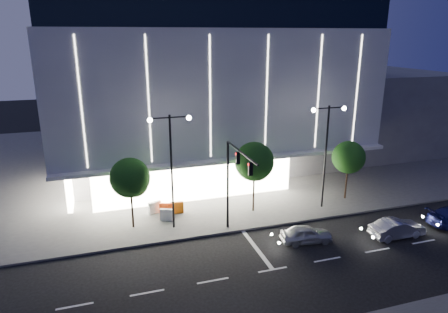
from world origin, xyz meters
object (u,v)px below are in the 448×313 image
at_px(traffic_mast, 234,174).
at_px(barrier_a, 166,209).
at_px(tree_mid, 254,164).
at_px(barrier_b, 155,207).
at_px(car_second, 397,228).
at_px(barrier_c, 177,208).
at_px(street_lamp_west, 171,156).
at_px(street_lamp_east, 327,142).
at_px(tree_left, 130,180).
at_px(car_lead, 306,234).
at_px(tree_right, 349,159).
at_px(barrier_d, 167,215).

xyz_separation_m(traffic_mast, barrier_a, (-4.17, 5.10, -4.38)).
distance_m(tree_mid, barrier_b, 9.10).
bearing_deg(car_second, barrier_c, 60.03).
relative_size(tree_mid, barrier_b, 5.59).
height_order(barrier_b, barrier_c, same).
relative_size(barrier_a, barrier_c, 1.00).
xyz_separation_m(street_lamp_west, barrier_a, (-0.17, 2.44, -5.31)).
xyz_separation_m(street_lamp_east, barrier_a, (-13.17, 2.44, -5.31)).
bearing_deg(barrier_c, tree_left, -154.31).
relative_size(street_lamp_east, car_second, 2.15).
height_order(street_lamp_west, barrier_c, street_lamp_west).
distance_m(tree_left, car_lead, 13.60).
relative_size(car_second, barrier_a, 3.81).
xyz_separation_m(traffic_mast, street_lamp_east, (9.00, 2.66, 0.93)).
bearing_deg(barrier_c, tree_mid, -7.98).
distance_m(tree_right, car_lead, 9.94).
bearing_deg(car_lead, tree_mid, 24.24).
xyz_separation_m(tree_mid, barrier_a, (-7.20, 1.42, -3.68)).
bearing_deg(tree_right, barrier_c, 174.70).
bearing_deg(car_second, car_lead, 79.48).
bearing_deg(tree_right, barrier_b, 173.23).
relative_size(street_lamp_west, tree_right, 1.63).
distance_m(traffic_mast, car_lead, 6.87).
height_order(street_lamp_east, tree_left, street_lamp_east).
height_order(traffic_mast, car_second, traffic_mast).
xyz_separation_m(tree_right, car_lead, (-7.26, -5.97, -3.24)).
relative_size(street_lamp_west, tree_mid, 1.46).
relative_size(street_lamp_east, barrier_d, 8.18).
relative_size(street_lamp_east, tree_left, 1.57).
bearing_deg(tree_right, street_lamp_west, -176.36).
relative_size(car_lead, car_second, 0.90).
bearing_deg(traffic_mast, street_lamp_west, 146.35).
height_order(tree_mid, barrier_a, tree_mid).
bearing_deg(traffic_mast, street_lamp_east, 16.48).
xyz_separation_m(traffic_mast, car_second, (11.60, -3.60, -4.34)).
bearing_deg(traffic_mast, car_second, -17.25).
height_order(car_lead, barrier_c, car_lead).
relative_size(street_lamp_west, car_lead, 2.40).
height_order(street_lamp_east, barrier_b, street_lamp_east).
relative_size(tree_mid, car_second, 1.47).
height_order(street_lamp_west, tree_right, street_lamp_west).
relative_size(tree_right, car_lead, 1.47).
xyz_separation_m(barrier_a, barrier_c, (0.89, -0.00, 0.00)).
relative_size(tree_mid, barrier_d, 5.59).
bearing_deg(barrier_a, street_lamp_west, -67.91).
relative_size(street_lamp_east, barrier_c, 8.18).
bearing_deg(barrier_d, tree_left, -151.48).
bearing_deg(street_lamp_east, barrier_b, 167.77).
bearing_deg(barrier_a, barrier_b, 163.38).
relative_size(car_lead, barrier_c, 3.41).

